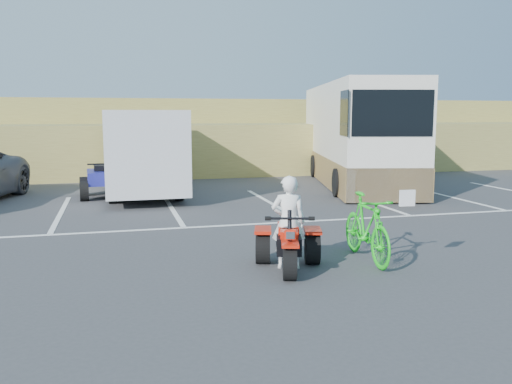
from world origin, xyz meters
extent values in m
plane|color=#3B3B3E|center=(0.00, 0.00, 0.00)|extent=(100.00, 100.00, 0.00)
cube|color=white|center=(-2.70, 5.00, 0.00)|extent=(0.12, 5.00, 0.01)
cube|color=white|center=(0.00, 5.00, 0.00)|extent=(0.12, 5.00, 0.01)
cube|color=white|center=(2.70, 5.00, 0.00)|extent=(0.12, 5.00, 0.01)
cube|color=white|center=(5.40, 5.00, 0.00)|extent=(0.12, 5.00, 0.01)
cube|color=white|center=(8.10, 5.00, 0.00)|extent=(0.12, 5.00, 0.01)
cube|color=white|center=(0.00, 2.40, 0.00)|extent=(28.00, 0.12, 0.01)
cube|color=olive|center=(0.00, 14.00, 1.00)|extent=(40.00, 6.00, 2.00)
cube|color=olive|center=(0.00, 17.50, 2.00)|extent=(40.00, 4.00, 2.20)
imported|color=white|center=(1.20, -1.04, 0.73)|extent=(0.61, 0.48, 1.46)
imported|color=#14BF19|center=(2.58, -0.96, 0.55)|extent=(0.64, 1.87, 1.11)
cube|color=silver|center=(-0.57, 7.44, 1.39)|extent=(2.18, 5.38, 2.23)
cylinder|color=black|center=(-0.57, 7.44, 0.31)|extent=(1.97, 0.64, 0.63)
cube|color=silver|center=(6.78, 8.54, 1.73)|extent=(4.42, 9.62, 3.36)
cube|color=olive|center=(6.78, 8.54, 0.51)|extent=(4.47, 9.63, 0.93)
cube|color=black|center=(5.70, 3.98, 2.43)|extent=(2.09, 0.51, 1.21)
camera|label=1|loc=(-1.40, -8.91, 2.40)|focal=38.00mm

